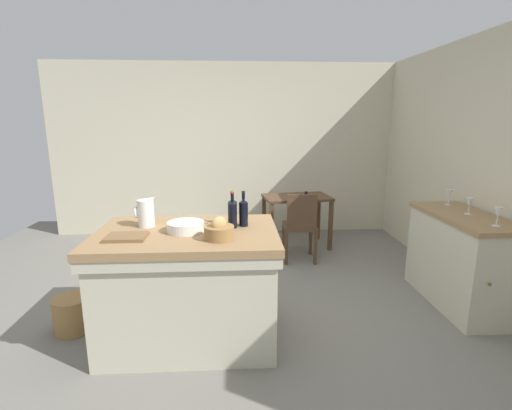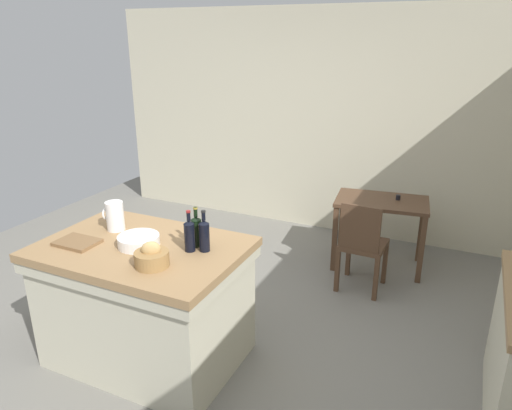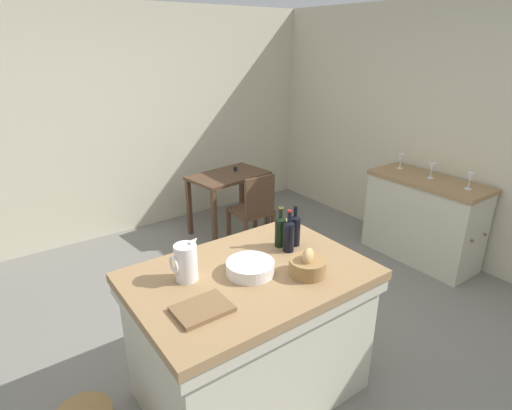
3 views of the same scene
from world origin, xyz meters
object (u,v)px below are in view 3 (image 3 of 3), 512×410
(wooden_chair, at_px, (254,210))
(cutting_board, at_px, (202,309))
(writing_desk, at_px, (229,184))
(wine_glass_left, at_px, (432,168))
(wine_bottle_green, at_px, (289,235))
(wine_bottle_dark, at_px, (295,229))
(pitcher, at_px, (186,262))
(wine_glass_middle, at_px, (401,159))
(island_table, at_px, (250,330))
(side_cabinet, at_px, (423,219))
(wine_glass_far_left, at_px, (470,178))
(bread_basket, at_px, (308,265))
(wash_bowl, at_px, (250,268))
(wine_bottle_amber, at_px, (280,230))

(wooden_chair, relative_size, cutting_board, 3.11)
(writing_desk, relative_size, wine_glass_left, 6.19)
(wine_bottle_green, bearing_deg, wine_bottle_dark, 25.56)
(cutting_board, xyz_separation_m, wine_bottle_green, (0.77, 0.24, 0.10))
(pitcher, height_order, wine_glass_middle, pitcher)
(island_table, distance_m, side_cabinet, 2.56)
(side_cabinet, xyz_separation_m, wine_glass_middle, (0.06, 0.40, 0.56))
(wine_bottle_dark, bearing_deg, pitcher, 177.60)
(pitcher, bearing_deg, writing_desk, 52.69)
(side_cabinet, height_order, wine_glass_left, wine_glass_left)
(wine_glass_middle, bearing_deg, wine_glass_far_left, -93.28)
(writing_desk, bearing_deg, wooden_chair, -94.82)
(bread_basket, height_order, cutting_board, bread_basket)
(writing_desk, relative_size, wine_bottle_green, 3.35)
(writing_desk, relative_size, wooden_chair, 1.09)
(wooden_chair, height_order, cutting_board, cutting_board)
(pitcher, xyz_separation_m, wine_glass_middle, (2.93, 0.70, -0.02))
(wooden_chair, distance_m, wine_glass_left, 1.88)
(pitcher, height_order, wine_bottle_green, wine_bottle_green)
(wash_bowl, bearing_deg, wooden_chair, 54.06)
(cutting_board, xyz_separation_m, wine_bottle_dark, (0.86, 0.28, 0.10))
(wine_glass_far_left, bearing_deg, island_table, -178.88)
(pitcher, bearing_deg, wine_glass_left, 6.04)
(wine_glass_far_left, bearing_deg, bread_basket, -173.31)
(wine_bottle_amber, bearing_deg, island_table, -156.18)
(side_cabinet, distance_m, wine_bottle_green, 2.28)
(island_table, bearing_deg, wine_glass_left, 10.03)
(wine_bottle_dark, distance_m, wine_bottle_amber, 0.10)
(writing_desk, relative_size, pitcher, 3.69)
(wine_bottle_amber, height_order, wine_glass_middle, wine_bottle_amber)
(writing_desk, height_order, pitcher, pitcher)
(wine_bottle_dark, bearing_deg, side_cabinet, 8.96)
(cutting_board, bearing_deg, wash_bowl, 21.08)
(bread_basket, bearing_deg, wine_glass_far_left, 6.69)
(side_cabinet, bearing_deg, pitcher, -174.12)
(island_table, relative_size, writing_desk, 1.46)
(wash_bowl, relative_size, wine_glass_left, 1.83)
(wine_bottle_amber, relative_size, wine_glass_left, 1.82)
(wine_bottle_amber, bearing_deg, wine_glass_far_left, -2.80)
(side_cabinet, height_order, wine_bottle_green, wine_bottle_green)
(pitcher, distance_m, cutting_board, 0.34)
(bread_basket, bearing_deg, wine_glass_left, 16.26)
(wash_bowl, height_order, bread_basket, bread_basket)
(pitcher, relative_size, bread_basket, 1.20)
(wooden_chair, xyz_separation_m, cutting_board, (-1.60, -1.80, 0.45))
(side_cabinet, xyz_separation_m, wine_bottle_dark, (-2.08, -0.33, 0.58))
(side_cabinet, bearing_deg, wine_bottle_green, -170.31)
(wine_bottle_green, relative_size, wine_glass_far_left, 1.78)
(writing_desk, xyz_separation_m, wine_bottle_green, (-0.88, -2.15, 0.42))
(wine_bottle_dark, height_order, wine_glass_middle, wine_bottle_dark)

